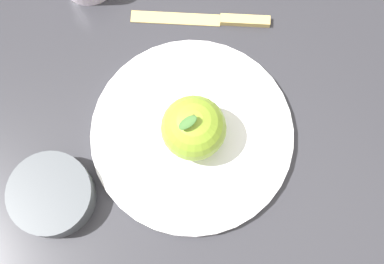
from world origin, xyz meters
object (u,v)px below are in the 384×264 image
side_bowl (51,194)px  apple (194,128)px  dinner_plate (192,134)px  knife (213,19)px

side_bowl → apple: bearing=156.5°
dinner_plate → knife: (-0.15, -0.09, -0.01)m
knife → apple: bearing=34.1°
apple → side_bowl: apple is taller
apple → side_bowl: size_ratio=0.88×
side_bowl → knife: 0.33m
dinner_plate → side_bowl: bearing=-21.8°
apple → side_bowl: (0.18, -0.08, -0.03)m
side_bowl → knife: (-0.32, -0.02, -0.02)m
dinner_plate → knife: size_ratio=1.65×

